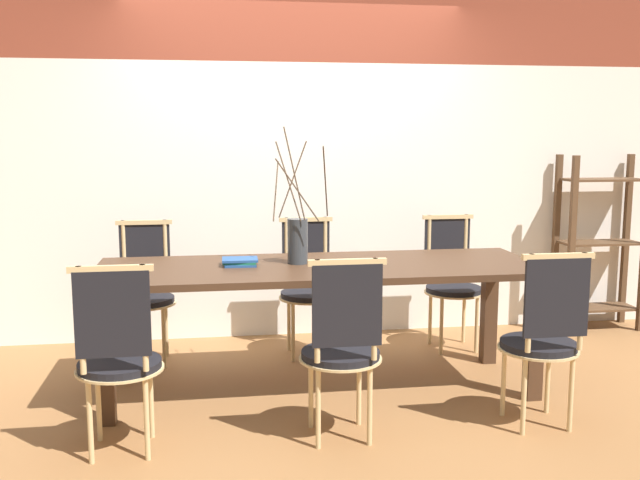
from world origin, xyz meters
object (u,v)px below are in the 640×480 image
chair_near_center (543,335)px  shelving_rack (600,243)px  chair_far_center (452,278)px  book_stack (240,262)px  dining_table (320,281)px  vase_centerpiece (298,239)px

chair_near_center → shelving_rack: size_ratio=0.69×
chair_near_center → chair_far_center: size_ratio=1.00×
book_stack → shelving_rack: size_ratio=0.16×
dining_table → chair_far_center: bearing=34.3°
dining_table → vase_centerpiece: size_ratio=3.23×
dining_table → shelving_rack: (2.40, 1.04, 0.01)m
vase_centerpiece → book_stack: bearing=-177.8°
shelving_rack → chair_near_center: bearing=-126.8°
chair_far_center → vase_centerpiece: size_ratio=1.18×
chair_near_center → book_stack: bearing=152.7°
chair_far_center → shelving_rack: size_ratio=0.69×
chair_near_center → chair_far_center: 1.48m
vase_centerpiece → shelving_rack: size_ratio=0.59×
dining_table → chair_near_center: (1.07, -0.74, -0.17)m
chair_near_center → dining_table: bearing=145.4°
chair_far_center → shelving_rack: bearing=-167.0°
chair_near_center → shelving_rack: bearing=53.2°
vase_centerpiece → chair_near_center: bearing=-34.1°
dining_table → book_stack: book_stack is taller
dining_table → chair_near_center: chair_near_center is taller
book_stack → dining_table: bearing=-6.9°
chair_near_center → chair_far_center: bearing=89.6°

